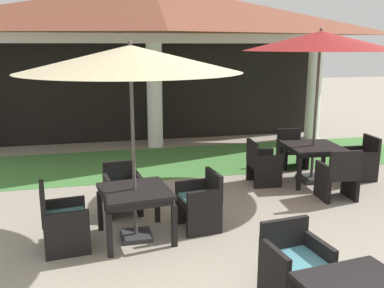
# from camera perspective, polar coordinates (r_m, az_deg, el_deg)

# --- Properties ---
(background_pavilion) EXTENTS (10.38, 3.08, 4.17)m
(background_pavilion) POSITION_cam_1_polar(r_m,az_deg,el_deg) (11.23, -5.33, 16.23)
(background_pavilion) COLOR white
(background_pavilion) RESTS_ON ground
(lawn_strip) EXTENTS (12.18, 2.71, 0.01)m
(lawn_strip) POSITION_cam_1_polar(r_m,az_deg,el_deg) (9.90, -3.59, -2.38)
(lawn_strip) COLOR #47843D
(lawn_strip) RESTS_ON ground
(patio_table_near_foreground) EXTENTS (1.04, 1.04, 0.72)m
(patio_table_near_foreground) POSITION_cam_1_polar(r_m,az_deg,el_deg) (5.94, -7.71, -6.98)
(patio_table_near_foreground) COLOR black
(patio_table_near_foreground) RESTS_ON ground
(patio_umbrella_near_foreground) EXTENTS (2.90, 2.90, 2.72)m
(patio_umbrella_near_foreground) POSITION_cam_1_polar(r_m,az_deg,el_deg) (5.58, -8.30, 11.20)
(patio_umbrella_near_foreground) COLOR #2D2D2D
(patio_umbrella_near_foreground) RESTS_ON ground
(patio_chair_near_foreground_north) EXTENTS (0.61, 0.57, 0.82)m
(patio_chair_near_foreground_north) POSITION_cam_1_polar(r_m,az_deg,el_deg) (6.91, -9.39, -6.05)
(patio_chair_near_foreground_north) COLOR black
(patio_chair_near_foreground_north) RESTS_ON ground
(patio_chair_near_foreground_east) EXTENTS (0.61, 0.63, 0.85)m
(patio_chair_near_foreground_east) POSITION_cam_1_polar(r_m,az_deg,el_deg) (6.27, 1.15, -7.79)
(patio_chair_near_foreground_east) COLOR black
(patio_chair_near_foreground_east) RESTS_ON ground
(patio_chair_near_foreground_west) EXTENTS (0.64, 0.65, 0.91)m
(patio_chair_near_foreground_west) POSITION_cam_1_polar(r_m,az_deg,el_deg) (5.91, -17.12, -9.84)
(patio_chair_near_foreground_west) COLOR black
(patio_chair_near_foreground_west) RESTS_ON ground
(patio_chair_mid_left_north) EXTENTS (0.66, 0.63, 0.84)m
(patio_chair_mid_left_north) POSITION_cam_1_polar(r_m,az_deg,el_deg) (4.74, 13.63, -15.56)
(patio_chair_mid_left_north) COLOR black
(patio_chair_mid_left_north) RESTS_ON ground
(patio_table_mid_right) EXTENTS (1.08, 1.08, 0.73)m
(patio_table_mid_right) POSITION_cam_1_polar(r_m,az_deg,el_deg) (8.67, 16.01, -0.77)
(patio_table_mid_right) COLOR black
(patio_table_mid_right) RESTS_ON ground
(patio_umbrella_mid_right) EXTENTS (2.90, 2.90, 2.97)m
(patio_umbrella_mid_right) POSITION_cam_1_polar(r_m,az_deg,el_deg) (8.43, 16.92, 13.01)
(patio_umbrella_mid_right) COLOR #2D2D2D
(patio_umbrella_mid_right) RESTS_ON ground
(patio_chair_mid_right_east) EXTENTS (0.59, 0.62, 0.88)m
(patio_chair_mid_right_east) POSITION_cam_1_polar(r_m,az_deg,el_deg) (9.22, 21.78, -1.98)
(patio_chair_mid_right_east) COLOR black
(patio_chair_mid_right_east) RESTS_ON ground
(patio_chair_mid_right_south) EXTENTS (0.62, 0.58, 0.93)m
(patio_chair_mid_right_south) POSITION_cam_1_polar(r_m,az_deg,el_deg) (7.84, 19.12, -4.12)
(patio_chair_mid_right_south) COLOR black
(patio_chair_mid_right_south) RESTS_ON ground
(patio_chair_mid_right_west) EXTENTS (0.59, 0.61, 0.87)m
(patio_chair_mid_right_west) POSITION_cam_1_polar(r_m,az_deg,el_deg) (8.35, 9.42, -2.71)
(patio_chair_mid_right_west) COLOR black
(patio_chair_mid_right_west) RESTS_ON ground
(patio_chair_mid_right_north) EXTENTS (0.60, 0.59, 0.83)m
(patio_chair_mid_right_north) POSITION_cam_1_polar(r_m,az_deg,el_deg) (9.65, 13.32, -0.80)
(patio_chair_mid_right_north) COLOR black
(patio_chair_mid_right_north) RESTS_ON ground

